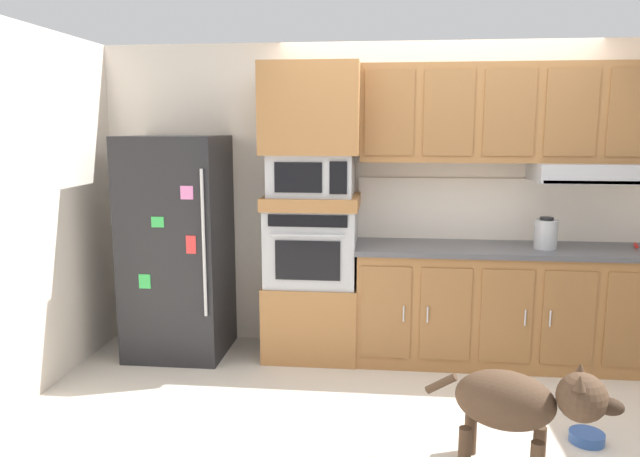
# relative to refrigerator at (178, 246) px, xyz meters

# --- Properties ---
(ground_plane) EXTENTS (9.60, 9.60, 0.00)m
(ground_plane) POSITION_rel_refrigerator_xyz_m (2.04, -0.68, -0.88)
(ground_plane) COLOR beige
(back_kitchen_wall) EXTENTS (6.20, 0.12, 2.50)m
(back_kitchen_wall) POSITION_rel_refrigerator_xyz_m (2.04, 0.43, 0.37)
(back_kitchen_wall) COLOR silver
(back_kitchen_wall) RESTS_ON ground
(side_panel_left) EXTENTS (0.12, 7.10, 2.50)m
(side_panel_left) POSITION_rel_refrigerator_xyz_m (-0.76, -0.68, 0.37)
(side_panel_left) COLOR silver
(side_panel_left) RESTS_ON ground
(refrigerator) EXTENTS (0.76, 0.73, 1.76)m
(refrigerator) POSITION_rel_refrigerator_xyz_m (0.00, 0.00, 0.00)
(refrigerator) COLOR black
(refrigerator) RESTS_ON ground
(oven_base_cabinet) EXTENTS (0.74, 0.62, 0.60)m
(oven_base_cabinet) POSITION_rel_refrigerator_xyz_m (1.08, 0.07, -0.58)
(oven_base_cabinet) COLOR #996638
(oven_base_cabinet) RESTS_ON ground
(built_in_oven) EXTENTS (0.70, 0.62, 0.60)m
(built_in_oven) POSITION_rel_refrigerator_xyz_m (1.08, 0.07, 0.02)
(built_in_oven) COLOR #A8AAAF
(built_in_oven) RESTS_ON oven_base_cabinet
(appliance_mid_shelf) EXTENTS (0.74, 0.62, 0.10)m
(appliance_mid_shelf) POSITION_rel_refrigerator_xyz_m (1.08, 0.07, 0.37)
(appliance_mid_shelf) COLOR #996638
(appliance_mid_shelf) RESTS_ON built_in_oven
(microwave) EXTENTS (0.64, 0.54, 0.32)m
(microwave) POSITION_rel_refrigerator_xyz_m (1.08, 0.07, 0.58)
(microwave) COLOR #A8AAAF
(microwave) RESTS_ON appliance_mid_shelf
(appliance_upper_cabinet) EXTENTS (0.74, 0.62, 0.68)m
(appliance_upper_cabinet) POSITION_rel_refrigerator_xyz_m (1.08, 0.07, 1.08)
(appliance_upper_cabinet) COLOR #996638
(appliance_upper_cabinet) RESTS_ON microwave
(lower_cabinet_run) EXTENTS (3.07, 0.63, 0.88)m
(lower_cabinet_run) POSITION_rel_refrigerator_xyz_m (2.99, 0.07, -0.44)
(lower_cabinet_run) COLOR #996638
(lower_cabinet_run) RESTS_ON ground
(countertop_slab) EXTENTS (3.11, 0.64, 0.04)m
(countertop_slab) POSITION_rel_refrigerator_xyz_m (2.99, 0.07, 0.02)
(countertop_slab) COLOR #4C4C51
(countertop_slab) RESTS_ON lower_cabinet_run
(backsplash_panel) EXTENTS (3.11, 0.02, 0.50)m
(backsplash_panel) POSITION_rel_refrigerator_xyz_m (2.99, 0.36, 0.29)
(backsplash_panel) COLOR white
(backsplash_panel) RESTS_ON countertop_slab
(upper_cabinet_with_hood) EXTENTS (3.07, 0.48, 0.88)m
(upper_cabinet_with_hood) POSITION_rel_refrigerator_xyz_m (3.00, 0.19, 1.02)
(upper_cabinet_with_hood) COLOR #996638
(upper_cabinet_with_hood) RESTS_ON backsplash_panel
(screwdriver) EXTENTS (0.15, 0.14, 0.03)m
(screwdriver) POSITION_rel_refrigerator_xyz_m (3.58, 0.15, 0.05)
(screwdriver) COLOR red
(screwdriver) RESTS_ON countertop_slab
(electric_kettle) EXTENTS (0.17, 0.17, 0.24)m
(electric_kettle) POSITION_rel_refrigerator_xyz_m (2.86, 0.02, 0.15)
(electric_kettle) COLOR #A8AAAF
(electric_kettle) RESTS_ON countertop_slab
(dog) EXTENTS (0.97, 0.47, 0.63)m
(dog) POSITION_rel_refrigerator_xyz_m (2.38, -1.52, -0.48)
(dog) COLOR #473323
(dog) RESTS_ON ground
(dog_food_bowl) EXTENTS (0.20, 0.20, 0.06)m
(dog_food_bowl) POSITION_rel_refrigerator_xyz_m (2.85, -1.17, -0.85)
(dog_food_bowl) COLOR #3359A5
(dog_food_bowl) RESTS_ON ground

